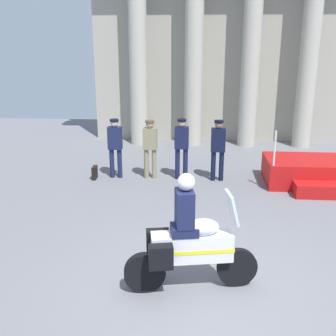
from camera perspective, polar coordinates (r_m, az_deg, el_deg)
name	(u,v)px	position (r m, az deg, el deg)	size (l,w,h in m)	color
ground_plane	(200,292)	(6.79, 4.38, -16.45)	(28.00, 28.00, 0.00)	slate
colonnade_backdrop	(222,30)	(15.62, 7.43, 18.14)	(9.41, 1.48, 7.52)	#A49F91
reviewing_stand	(314,173)	(11.81, 19.30, -0.63)	(2.55, 1.99, 1.58)	#B71414
officer_in_row_0	(115,144)	(11.63, -7.22, 3.31)	(0.38, 0.24, 1.66)	#191E42
officer_in_row_1	(150,144)	(11.50, -2.46, 3.22)	(0.38, 0.24, 1.64)	#847A5B
officer_in_row_2	(182,144)	(11.42, 1.87, 3.27)	(0.38, 0.24, 1.69)	#141938
officer_in_row_3	(218,146)	(11.37, 6.83, 3.04)	(0.38, 0.24, 1.67)	black
motorcycle_with_rider	(187,243)	(6.46, 2.65, -10.11)	(2.08, 0.78, 1.90)	black
briefcase_on_ground	(95,173)	(11.81, -9.96, -0.62)	(0.10, 0.32, 0.36)	black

